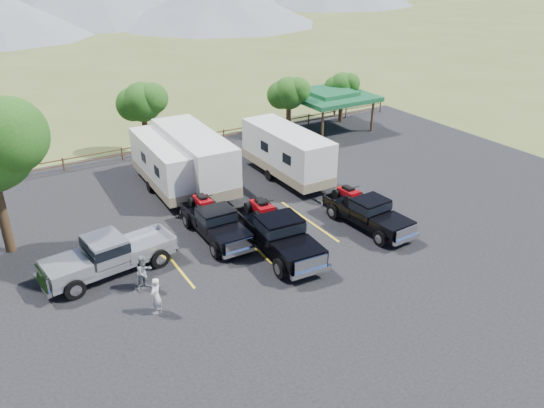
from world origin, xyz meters
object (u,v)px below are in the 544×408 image
rig_left (215,221)px  person_a (156,296)px  trailer_center (194,159)px  person_b (144,272)px  rig_center (277,232)px  trailer_right (287,154)px  rig_right (367,211)px  trailer_left (167,165)px  pavilion (330,96)px  pickup_silver (110,254)px

rig_left → person_a: bearing=-135.5°
trailer_center → person_b: size_ratio=6.11×
rig_center → trailer_right: bearing=58.6°
rig_center → trailer_center: trailer_center is taller
rig_center → trailer_right: trailer_right is taller
rig_right → trailer_left: 12.49m
pavilion → person_a: pavilion is taller
pavilion → trailer_left: bearing=-162.5°
trailer_center → person_a: 12.94m
trailer_left → trailer_center: size_ratio=0.90×
trailer_left → person_a: bearing=-111.3°
rig_right → person_b: bearing=174.0°
person_b → rig_left: bearing=9.8°
rig_left → pickup_silver: 5.59m
trailer_left → trailer_right: trailer_right is taller
pavilion → trailer_center: bearing=-159.2°
rig_right → trailer_center: trailer_center is taller
rig_right → person_b: size_ratio=3.48×
person_a → person_b: 1.94m
rig_center → person_a: (-6.85, -1.74, -0.21)m
pavilion → trailer_right: (-8.80, -7.26, -1.04)m
person_a → pavilion: bearing=179.0°
rig_left → person_b: 5.36m
rig_center → trailer_center: bearing=95.5°
trailer_center → trailer_right: trailer_center is taller
trailer_center → trailer_right: bearing=-15.8°
rig_left → person_b: size_ratio=3.41×
trailer_center → person_b: bearing=-123.1°
pavilion → trailer_center: trailer_center is taller
person_b → rig_right: bearing=-22.1°
trailer_center → rig_left: bearing=-103.3°
pavilion → rig_right: (-8.72, -15.12, -1.84)m
rig_left → person_a: 6.64m
pavilion → pickup_silver: pavilion is taller
trailer_left → trailer_right: bearing=-15.0°
rig_center → person_a: rig_center is taller
rig_left → rig_center: (2.03, -2.84, 0.14)m
trailer_center → pickup_silver: size_ratio=1.56×
pickup_silver → person_b: (0.90, -2.06, -0.15)m
rig_center → trailer_center: 9.39m
pavilion → person_b: pavilion is taller
rig_center → trailer_right: (5.35, 7.56, 0.67)m
trailer_left → pickup_silver: 9.44m
trailer_left → person_b: trailer_left is taller
rig_left → trailer_center: 6.81m
person_a → person_b: bearing=-134.0°
rig_right → trailer_right: bearing=87.0°
trailer_center → pickup_silver: bearing=-134.0°
pavilion → pickup_silver: 25.18m
rig_right → pickup_silver: (-13.03, 2.55, 0.07)m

